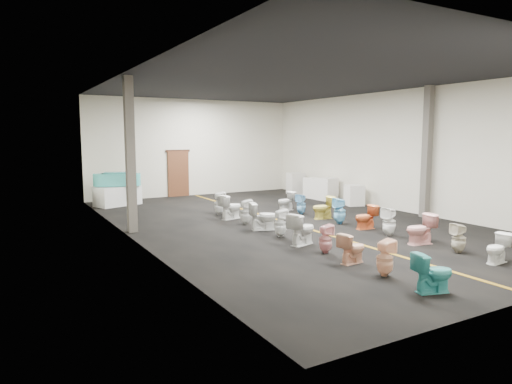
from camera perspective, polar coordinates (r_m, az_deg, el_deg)
floor at (r=14.94m, az=3.83°, el=-3.81°), size 16.00×16.00×0.00m
ceiling at (r=14.77m, az=3.97°, el=13.60°), size 16.00×16.00×0.00m
wall_back at (r=21.81m, az=-7.82°, el=5.51°), size 10.00×0.00×10.00m
wall_left at (r=12.64m, az=-15.43°, el=4.26°), size 0.00×16.00×16.00m
wall_right at (r=17.93m, az=17.40°, el=4.94°), size 0.00×16.00×16.00m
aisle_stripe at (r=14.94m, az=3.83°, el=-3.80°), size 0.12×15.60×0.01m
back_door at (r=21.53m, az=-9.69°, el=2.26°), size 1.00×0.10×2.10m
door_frame at (r=21.48m, az=-9.75°, el=5.10°), size 1.15×0.08×0.10m
column_left at (r=13.67m, az=-15.45°, el=4.45°), size 0.25×0.25×4.50m
column_right at (r=16.75m, az=20.57°, el=4.68°), size 0.25×0.25×4.50m
display_table at (r=19.30m, az=-16.91°, el=-0.47°), size 1.95×1.45×0.78m
bathtub at (r=19.23m, az=-16.98°, el=1.55°), size 1.80×1.04×0.55m
appliance_crate_a at (r=18.87m, az=12.18°, el=-0.39°), size 0.82×0.82×0.84m
appliance_crate_b at (r=20.20m, az=8.87°, el=0.36°), size 0.81×0.81×0.98m
appliance_crate_c at (r=20.86m, az=7.44°, el=0.52°), size 0.92×0.92×0.92m
appliance_crate_d at (r=22.12m, az=4.99°, el=1.06°), size 0.83×0.83×1.03m
toilet_left_0 at (r=8.90m, az=21.27°, el=-9.37°), size 0.80×0.59×0.73m
toilet_left_1 at (r=9.59m, az=15.82°, el=-7.93°), size 0.35×0.34×0.75m
toilet_left_2 at (r=10.37m, az=11.94°, el=-6.86°), size 0.72×0.47×0.69m
toilet_left_3 at (r=11.11m, az=8.68°, el=-5.82°), size 0.36×0.35×0.70m
toilet_left_4 at (r=11.89m, az=5.77°, el=-4.60°), size 0.92×0.70×0.83m
toilet_left_5 at (r=12.75m, az=3.08°, el=-3.89°), size 0.41×0.41×0.79m
toilet_left_6 at (r=13.66m, az=0.91°, el=-3.04°), size 0.92×0.68×0.84m
toilet_left_7 at (r=14.54m, az=-1.28°, el=-2.49°), size 0.44×0.43×0.80m
toilet_left_8 at (r=15.48m, az=-3.18°, el=-1.85°), size 0.92×0.68×0.83m
toilet_left_9 at (r=16.35m, az=-4.61°, el=-1.40°), size 0.40×0.39×0.83m
toilet_right_1 at (r=11.48m, az=27.98°, el=-6.26°), size 0.68×0.42×0.66m
toilet_right_2 at (r=12.04m, az=24.01°, el=-5.29°), size 0.40×0.40×0.73m
toilet_right_3 at (r=12.62m, az=19.87°, el=-4.39°), size 0.84×0.57×0.80m
toilet_right_4 at (r=13.39m, az=16.31°, el=-3.57°), size 0.42×0.41×0.82m
toilet_right_5 at (r=14.20m, az=13.56°, el=-3.08°), size 0.73×0.44×0.72m
toilet_right_6 at (r=14.82m, az=10.42°, el=-2.34°), size 0.48×0.47×0.85m
toilet_right_7 at (r=15.65m, az=8.39°, el=-1.95°), size 0.80×0.52×0.77m
toilet_right_8 at (r=16.44m, az=5.67°, el=-1.52°), size 0.44×0.44×0.74m
toilet_right_9 at (r=17.24m, az=3.78°, el=-1.15°), size 0.75×0.48×0.72m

